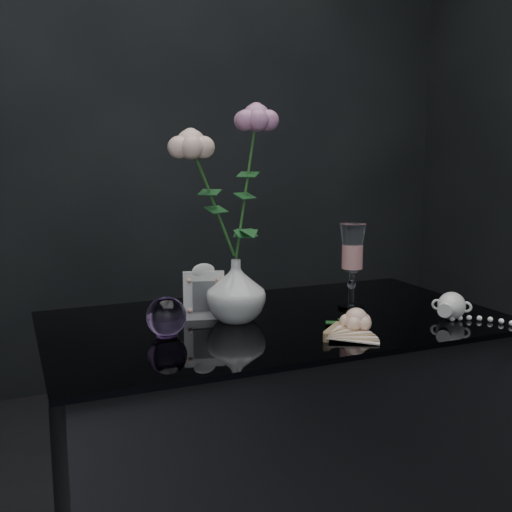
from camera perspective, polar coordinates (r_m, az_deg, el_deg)
name	(u,v)px	position (r m, az deg, el deg)	size (l,w,h in m)	color
table	(277,470)	(1.54, 1.97, -19.73)	(1.05, 0.58, 0.76)	black
vase	(236,290)	(1.37, -1.92, -3.29)	(0.14, 0.14, 0.14)	silver
wine_glass	(352,266)	(1.49, 9.13, -0.97)	(0.06, 0.06, 0.21)	white
picture_frame	(204,292)	(1.38, -5.01, -3.39)	(0.10, 0.08, 0.13)	white
paperweight	(166,316)	(1.27, -8.53, -5.72)	(0.08, 0.08, 0.08)	#AF7DCC
paper_fan	(326,336)	(1.24, 6.70, -7.60)	(0.22, 0.17, 0.02)	#F7EDC5
loose_rose	(356,320)	(1.31, 9.53, -6.01)	(0.12, 0.15, 0.05)	beige
pearl_jar	(452,305)	(1.46, 18.13, -4.42)	(0.22, 0.23, 0.07)	silver
roses	(230,177)	(1.33, -2.52, 7.50)	(0.25, 0.13, 0.40)	#FFC2AD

